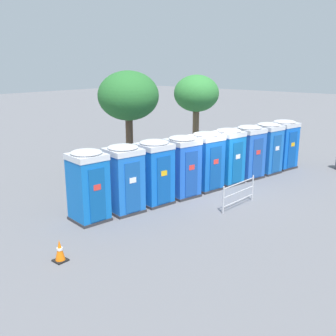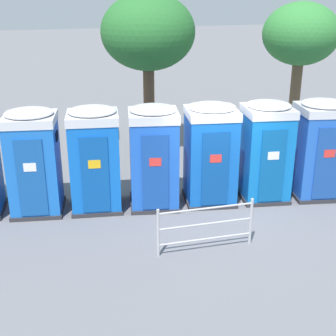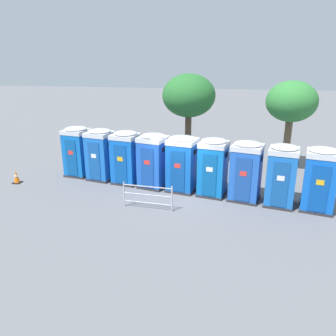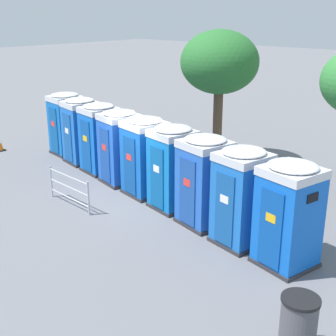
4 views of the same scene
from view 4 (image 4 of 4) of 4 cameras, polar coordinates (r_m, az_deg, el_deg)
ground_plane at (r=15.15m, az=-4.00°, el=-3.43°), size 120.00×120.00×0.00m
portapotty_0 at (r=19.73m, az=-12.30°, el=5.36°), size 1.31×1.35×2.54m
portapotty_1 at (r=18.45m, az=-10.56°, el=4.56°), size 1.40×1.40×2.54m
portapotty_2 at (r=17.24m, az=-8.34°, el=3.68°), size 1.40×1.39×2.54m
portapotty_3 at (r=16.04m, az=-5.92°, el=2.64°), size 1.42×1.43×2.54m
portapotty_4 at (r=14.93m, az=-2.86°, el=1.48°), size 1.44×1.41×2.54m
portapotty_5 at (r=13.85m, az=0.57°, el=0.11°), size 1.37×1.40×2.54m
portapotty_6 at (r=12.81m, az=4.42°, el=-1.53°), size 1.47×1.43×2.54m
portapotty_7 at (r=11.86m, az=8.93°, el=-3.42°), size 1.36×1.39×2.54m
portapotty_8 at (r=11.06m, az=14.47°, el=-5.49°), size 1.46×1.43×2.54m
street_tree_1 at (r=17.92m, az=6.30°, el=12.58°), size 2.94×2.94×5.04m
trash_can at (r=8.79m, az=15.59°, el=-17.99°), size 0.67×0.67×1.10m
event_barrier at (r=14.53m, az=-11.99°, el=-2.41°), size 2.06×0.17×1.05m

